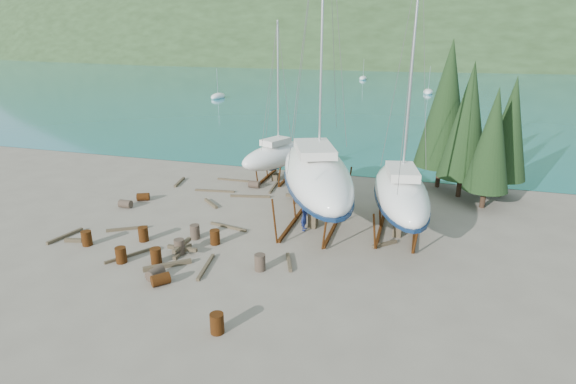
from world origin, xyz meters
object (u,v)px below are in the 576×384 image
(large_sailboat_near, at_px, (316,174))
(small_sailboat_shore, at_px, (277,155))
(worker, at_px, (304,217))
(large_sailboat_far, at_px, (401,192))

(large_sailboat_near, height_order, small_sailboat_shore, large_sailboat_near)
(large_sailboat_near, relative_size, worker, 11.73)
(large_sailboat_near, distance_m, small_sailboat_shore, 10.15)
(large_sailboat_near, distance_m, worker, 2.83)
(small_sailboat_shore, height_order, worker, small_sailboat_shore)
(small_sailboat_shore, bearing_deg, worker, -39.99)
(large_sailboat_far, height_order, small_sailboat_shore, large_sailboat_far)
(small_sailboat_shore, distance_m, worker, 11.11)
(worker, bearing_deg, large_sailboat_near, -19.93)
(large_sailboat_far, distance_m, worker, 6.07)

